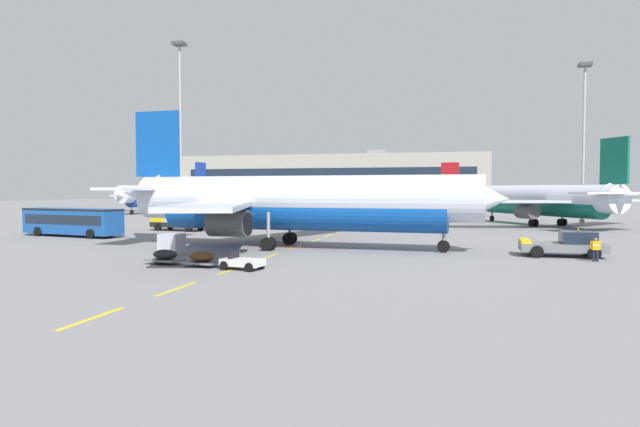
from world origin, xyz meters
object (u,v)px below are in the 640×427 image
Objects in this scene: airliner_far_right at (397,195)px; baggage_train at (202,259)px; ground_crew_worker at (596,248)px; apron_shuttle_bus at (72,220)px; uld_cargo_container at (172,244)px; pushback_tug at (566,245)px; apron_light_mast_far at (584,123)px; airliner_mid_left at (168,195)px; airliner_foreground at (295,202)px; airliner_far_center at (542,200)px; apron_light_mast_near at (180,112)px; fuel_service_truck at (181,217)px.

baggage_train is at bearing -90.94° from airliner_far_right.
baggage_train is at bearing -160.41° from ground_crew_worker.
apron_shuttle_bus reaches higher than uld_cargo_container.
apron_light_mast_far is (9.89, 44.86, 13.89)m from pushback_tug.
airliner_mid_left reaches higher than pushback_tug.
apron_shuttle_bus is at bearing -69.34° from airliner_mid_left.
ground_crew_worker is at bearing -8.90° from airliner_foreground.
apron_shuttle_bus is at bearing -148.64° from airliner_far_center.
apron_shuttle_bus is 70.81m from apron_light_mast_far.
apron_light_mast_near reaches higher than airliner_foreground.
pushback_tug is 3.60× the size of ground_crew_worker.
airliner_far_center is at bearing 55.83° from airliner_foreground.
apron_light_mast_near reaches higher than ground_crew_worker.
apron_light_mast_far reaches higher than airliner_mid_left.
airliner_foreground is 10.96m from uld_cargo_container.
airliner_far_center is 17.59× the size of uld_cargo_container.
uld_cargo_container is at bearing -62.99° from fuel_service_truck.
airliner_mid_left is (-69.88, 64.44, 2.82)m from pushback_tug.
apron_shuttle_bus is 29.84m from baggage_train.
apron_shuttle_bus is at bearing 146.85° from uld_cargo_container.
fuel_service_truck is at bearing -61.66° from apron_light_mast_near.
airliner_far_right is 97.68m from baggage_train.
airliner_foreground is 4.78× the size of fuel_service_truck.
apron_light_mast_far is (6.69, 7.78, 11.20)m from airliner_far_center.
apron_shuttle_bus is 12.52m from fuel_service_truck.
pushback_tug is 0.83× the size of fuel_service_truck.
apron_light_mast_near is at bearing 119.95° from baggage_train.
airliner_far_right is at bearing 85.68° from uld_cargo_container.
apron_shuttle_bus is 0.44× the size of apron_light_mast_near.
airliner_foreground reaches higher than ground_crew_worker.
ground_crew_worker is at bearing -92.49° from airliner_far_center.
pushback_tug is 0.19× the size of airliner_far_right.
apron_light_mast_far is at bearing 77.57° from pushback_tug.
airliner_far_right is 19.00× the size of ground_crew_worker.
fuel_service_truck is (-19.23, 15.39, -2.30)m from airliner_foreground.
airliner_far_center reaches higher than apron_shuttle_bus.
ground_crew_worker is (23.72, -88.60, -2.65)m from airliner_far_right.
airliner_far_center is 15.19m from apron_light_mast_far.
apron_light_mast_near is 1.17× the size of apron_light_mast_far.
pushback_tug is 0.22× the size of apron_light_mast_near.
airliner_mid_left is 56.43m from fuel_service_truck.
apron_light_mast_far is (8.43, 47.60, 13.84)m from ground_crew_worker.
fuel_service_truck is 4.34× the size of uld_cargo_container.
airliner_foreground reaches higher than airliner_far_right.
apron_light_mast_near is at bearing 131.11° from airliner_foreground.
baggage_train is 5.22× the size of ground_crew_worker.
ground_crew_worker is (42.09, -18.97, -0.70)m from fuel_service_truck.
pushback_tug reaches higher than ground_crew_worker.
baggage_train is at bearing -60.05° from apron_light_mast_near.
pushback_tug is 0.25× the size of apron_light_mast_far.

